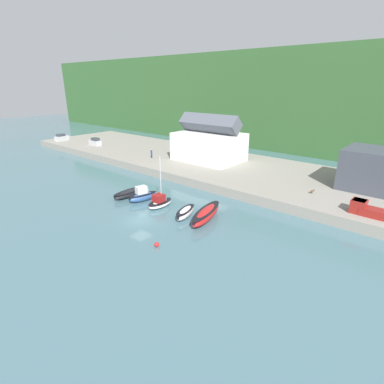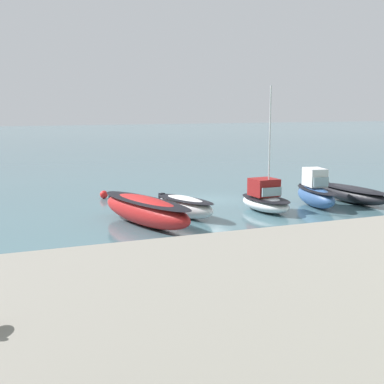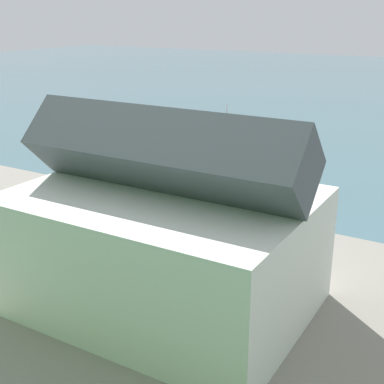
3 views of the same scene
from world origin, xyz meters
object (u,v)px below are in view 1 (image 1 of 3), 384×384
object	(u,v)px
dog_on_quay	(312,191)
moored_boat_2	(160,202)
moored_boat_0	(129,193)
mooring_buoy_0	(157,245)
person_on_quay	(152,153)
pickup_truck_1	(366,209)
parked_car_1	(62,138)
moored_boat_3	(185,213)
parked_car_0	(95,142)
moored_boat_1	(143,196)
moored_boat_4	(206,214)

from	to	relation	value
dog_on_quay	moored_boat_2	bearing A→B (deg)	-112.09
moored_boat_0	mooring_buoy_0	distance (m)	18.32
moored_boat_2	mooring_buoy_0	xyz separation A→B (m)	(8.69, -8.96, -0.48)
moored_boat_0	moored_boat_2	world-z (taller)	moored_boat_2
person_on_quay	dog_on_quay	xyz separation A→B (m)	(38.47, 0.04, -0.64)
person_on_quay	mooring_buoy_0	bearing A→B (deg)	-41.89
pickup_truck_1	parked_car_1	bearing A→B (deg)	90.25
moored_boat_3	parked_car_0	size ratio (longest dim) A/B	1.29
parked_car_0	dog_on_quay	distance (m)	62.66
parked_car_0	person_on_quay	xyz separation A→B (m)	(24.19, -0.22, 0.18)
parked_car_0	pickup_truck_1	world-z (taller)	parked_car_0
moored_boat_3	person_on_quay	bearing A→B (deg)	129.78
moored_boat_0	moored_boat_2	distance (m)	7.42
moored_boat_3	moored_boat_1	bearing A→B (deg)	162.31
pickup_truck_1	dog_on_quay	distance (m)	9.28
moored_boat_3	dog_on_quay	xyz separation A→B (m)	(12.29, 17.55, 1.42)
moored_boat_1	parked_car_0	xyz separation A→B (m)	(-40.69, 17.51, 1.62)
parked_car_1	moored_boat_4	bearing A→B (deg)	-20.16
moored_boat_3	mooring_buoy_0	xyz separation A→B (m)	(3.04, -8.70, -0.41)
moored_boat_0	parked_car_1	world-z (taller)	parked_car_1
pickup_truck_1	mooring_buoy_0	bearing A→B (deg)	142.92
moored_boat_2	person_on_quay	bearing A→B (deg)	138.12
parked_car_1	dog_on_quay	bearing A→B (deg)	-6.74
parked_car_0	moored_boat_3	bearing A→B (deg)	-108.14
parked_car_1	dog_on_quay	world-z (taller)	parked_car_1
moored_boat_1	moored_boat_4	bearing A→B (deg)	15.95
mooring_buoy_0	parked_car_0	bearing A→B (deg)	153.68
moored_boat_0	moored_boat_1	xyz separation A→B (m)	(3.39, 0.19, 0.33)
moored_boat_2	dog_on_quay	bearing A→B (deg)	42.09
moored_boat_0	mooring_buoy_0	bearing A→B (deg)	-30.00
moored_boat_2	moored_boat_4	xyz separation A→B (m)	(8.61, 0.91, 0.11)
moored_boat_4	dog_on_quay	distance (m)	18.89
moored_boat_2	dog_on_quay	distance (m)	24.95
parked_car_0	parked_car_1	bearing A→B (deg)	101.15
parked_car_0	pickup_truck_1	bearing A→B (deg)	-91.85
moored_boat_1	dog_on_quay	distance (m)	28.01
parked_car_1	dog_on_quay	xyz separation A→B (m)	(77.20, 2.37, -0.46)
moored_boat_3	moored_boat_4	world-z (taller)	moored_boat_4
moored_boat_2	moored_boat_3	size ratio (longest dim) A/B	1.50
moored_boat_1	parked_car_0	distance (m)	44.33
parked_car_1	mooring_buoy_0	size ratio (longest dim) A/B	7.39
moored_boat_4	pickup_truck_1	world-z (taller)	pickup_truck_1
pickup_truck_1	dog_on_quay	size ratio (longest dim) A/B	5.50
moored_boat_3	parked_car_0	xyz separation A→B (m)	(-50.37, 17.72, 1.88)
moored_boat_1	parked_car_1	distance (m)	57.25
moored_boat_1	moored_boat_3	bearing A→B (deg)	10.40
moored_boat_3	parked_car_0	distance (m)	53.43
person_on_quay	dog_on_quay	world-z (taller)	person_on_quay
parked_car_0	parked_car_1	distance (m)	14.76
moored_boat_0	mooring_buoy_0	size ratio (longest dim) A/B	10.96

